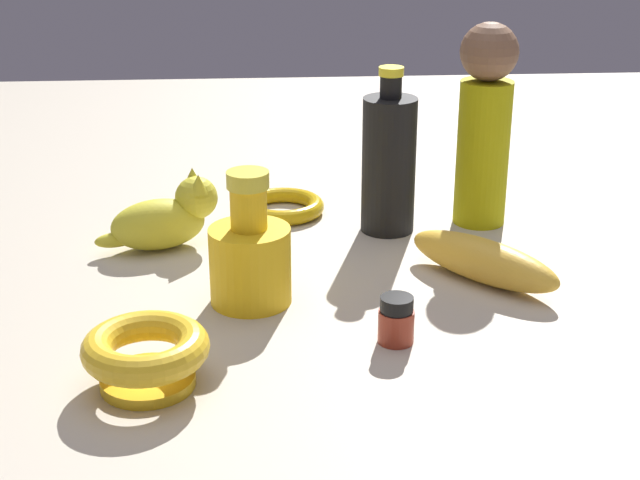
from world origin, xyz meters
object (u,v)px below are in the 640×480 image
person_figure_adult (485,122)px  cat_figurine (167,217)px  banana (483,260)px  bottle_short (250,257)px  nail_polish_jar (396,320)px  bangle (283,206)px  bowl (146,353)px  bottle_tall (389,163)px

person_figure_adult → cat_figurine: bearing=-81.5°
banana → bottle_short: bearing=55.6°
banana → cat_figurine: bearing=28.6°
cat_figurine → nail_polish_jar: bearing=42.8°
person_figure_adult → banana: size_ratio=1.33×
bottle_short → cat_figurine: bottle_short is taller
person_figure_adult → bangle: bearing=-100.6°
bowl → nail_polish_jar: (-0.07, 0.23, -0.01)m
bowl → banana: bowl is taller
person_figure_adult → banana: (0.18, -0.03, -0.10)m
person_figure_adult → nail_polish_jar: bearing=-25.6°
bowl → person_figure_adult: person_figure_adult is taller
bottle_tall → banana: size_ratio=1.08×
bangle → nail_polish_jar: bearing=15.2°
bottle_short → nail_polish_jar: size_ratio=3.02×
bottle_short → nail_polish_jar: (0.10, 0.14, -0.03)m
cat_figurine → bangle: (-0.10, 0.14, -0.03)m
bottle_tall → bangle: bearing=-117.2°
bottle_short → cat_figurine: 0.18m
bottle_tall → person_figure_adult: (-0.02, 0.12, 0.04)m
bowl → bottle_tall: bearing=144.2°
cat_figurine → banana: size_ratio=0.77×
bottle_tall → person_figure_adult: person_figure_adult is taller
bottle_tall → bangle: bottle_tall is taller
nail_polish_jar → banana: size_ratio=0.25×
person_figure_adult → bangle: (-0.05, -0.24, -0.12)m
nail_polish_jar → banana: bearing=139.5°
bottle_short → person_figure_adult: size_ratio=0.57×
bottle_tall → person_figure_adult: size_ratio=0.81×
cat_figurine → nail_polish_jar: 0.34m
nail_polish_jar → bangle: nail_polish_jar is taller
bottle_tall → nail_polish_jar: bearing=-5.9°
cat_figurine → person_figure_adult: person_figure_adult is taller
bowl → bangle: 0.44m
bowl → person_figure_adult: 0.54m
cat_figurine → bowl: (0.32, 0.01, -0.01)m
banana → person_figure_adult: bearing=-53.6°
cat_figurine → person_figure_adult: bearing=98.5°
cat_figurine → person_figure_adult: 0.40m
bangle → banana: bearing=43.3°
bangle → bowl: bearing=-17.1°
bowl → banana: (-0.20, 0.34, -0.01)m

